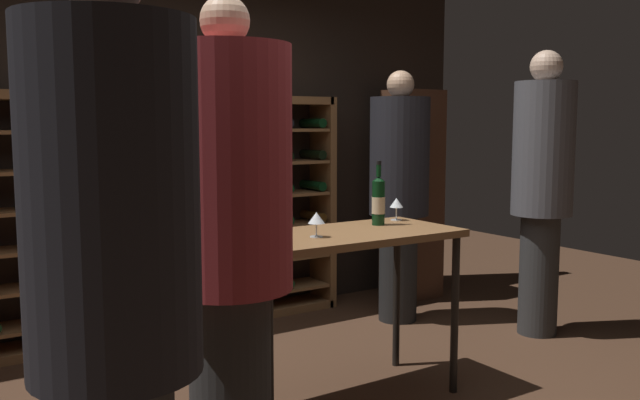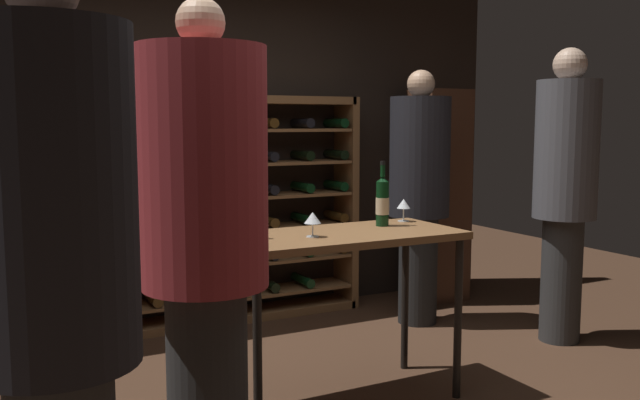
{
  "view_description": "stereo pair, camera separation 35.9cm",
  "coord_description": "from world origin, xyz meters",
  "px_view_note": "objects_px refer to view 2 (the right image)",
  "views": [
    {
      "loc": [
        -1.92,
        -2.81,
        1.53
      ],
      "look_at": [
        0.08,
        0.24,
        1.11
      ],
      "focal_mm": 38.15,
      "sensor_mm": 36.0,
      "label": 1
    },
    {
      "loc": [
        -1.61,
        -2.99,
        1.53
      ],
      "look_at": [
        0.08,
        0.24,
        1.11
      ],
      "focal_mm": 38.15,
      "sensor_mm": 36.0,
      "label": 2
    }
  ],
  "objects_px": {
    "person_guest_plum_blouse": "(419,185)",
    "tasting_table": "(341,252)",
    "wine_glass_stemmed_center": "(404,205)",
    "person_guest_blue_shirt": "(565,181)",
    "wine_bottle_amber_reserve": "(382,201)",
    "wine_bottle_red_label": "(235,213)",
    "display_cabinet": "(438,196)",
    "person_host_in_suit": "(205,228)",
    "wine_rack": "(173,213)",
    "wine_glass_stemmed_right": "(313,219)",
    "person_bystander_red_print": "(54,279)"
  },
  "relations": [
    {
      "from": "wine_rack",
      "to": "wine_glass_stemmed_center",
      "type": "relative_size",
      "value": 22.19
    },
    {
      "from": "wine_rack",
      "to": "display_cabinet",
      "type": "bearing_deg",
      "value": -5.54
    },
    {
      "from": "person_bystander_red_print",
      "to": "wine_bottle_amber_reserve",
      "type": "height_order",
      "value": "person_bystander_red_print"
    },
    {
      "from": "person_bystander_red_print",
      "to": "wine_glass_stemmed_right",
      "type": "distance_m",
      "value": 1.77
    },
    {
      "from": "person_bystander_red_print",
      "to": "tasting_table",
      "type": "bearing_deg",
      "value": -163.92
    },
    {
      "from": "display_cabinet",
      "to": "wine_glass_stemmed_right",
      "type": "height_order",
      "value": "display_cabinet"
    },
    {
      "from": "display_cabinet",
      "to": "wine_rack",
      "type": "bearing_deg",
      "value": 174.46
    },
    {
      "from": "wine_glass_stemmed_right",
      "to": "person_host_in_suit",
      "type": "bearing_deg",
      "value": -145.66
    },
    {
      "from": "wine_bottle_red_label",
      "to": "wine_glass_stemmed_right",
      "type": "height_order",
      "value": "wine_bottle_red_label"
    },
    {
      "from": "person_guest_blue_shirt",
      "to": "wine_bottle_red_label",
      "type": "distance_m",
      "value": 2.46
    },
    {
      "from": "wine_bottle_amber_reserve",
      "to": "wine_glass_stemmed_center",
      "type": "relative_size",
      "value": 2.73
    },
    {
      "from": "person_guest_blue_shirt",
      "to": "person_host_in_suit",
      "type": "bearing_deg",
      "value": 26.33
    },
    {
      "from": "person_guest_plum_blouse",
      "to": "wine_bottle_amber_reserve",
      "type": "height_order",
      "value": "person_guest_plum_blouse"
    },
    {
      "from": "wine_rack",
      "to": "wine_glass_stemmed_center",
      "type": "height_order",
      "value": "wine_rack"
    },
    {
      "from": "wine_rack",
      "to": "display_cabinet",
      "type": "distance_m",
      "value": 2.26
    },
    {
      "from": "person_bystander_red_print",
      "to": "display_cabinet",
      "type": "bearing_deg",
      "value": -162.22
    },
    {
      "from": "wine_bottle_red_label",
      "to": "person_guest_plum_blouse",
      "type": "bearing_deg",
      "value": 27.45
    },
    {
      "from": "display_cabinet",
      "to": "person_bystander_red_print",
      "type": "bearing_deg",
      "value": -141.34
    },
    {
      "from": "person_host_in_suit",
      "to": "person_guest_plum_blouse",
      "type": "distance_m",
      "value": 2.7
    },
    {
      "from": "person_guest_plum_blouse",
      "to": "tasting_table",
      "type": "bearing_deg",
      "value": -78.85
    },
    {
      "from": "wine_rack",
      "to": "person_guest_blue_shirt",
      "type": "distance_m",
      "value": 2.79
    },
    {
      "from": "tasting_table",
      "to": "person_host_in_suit",
      "type": "bearing_deg",
      "value": -149.25
    },
    {
      "from": "wine_rack",
      "to": "person_bystander_red_print",
      "type": "distance_m",
      "value": 3.14
    },
    {
      "from": "person_guest_blue_shirt",
      "to": "wine_bottle_amber_reserve",
      "type": "distance_m",
      "value": 1.56
    },
    {
      "from": "wine_bottle_amber_reserve",
      "to": "wine_glass_stemmed_right",
      "type": "xyz_separation_m",
      "value": [
        -0.52,
        -0.15,
        -0.05
      ]
    },
    {
      "from": "person_host_in_suit",
      "to": "wine_bottle_amber_reserve",
      "type": "xyz_separation_m",
      "value": [
        1.26,
        0.66,
        -0.03
      ]
    },
    {
      "from": "display_cabinet",
      "to": "wine_bottle_red_label",
      "type": "bearing_deg",
      "value": -148.79
    },
    {
      "from": "wine_bottle_red_label",
      "to": "wine_rack",
      "type": "bearing_deg",
      "value": 85.36
    },
    {
      "from": "wine_rack",
      "to": "wine_bottle_amber_reserve",
      "type": "bearing_deg",
      "value": -65.04
    },
    {
      "from": "person_guest_plum_blouse",
      "to": "wine_bottle_red_label",
      "type": "xyz_separation_m",
      "value": [
        -1.82,
        -0.95,
        0.02
      ]
    },
    {
      "from": "person_bystander_red_print",
      "to": "person_host_in_suit",
      "type": "bearing_deg",
      "value": -156.23
    },
    {
      "from": "person_guest_plum_blouse",
      "to": "person_bystander_red_print",
      "type": "distance_m",
      "value": 3.57
    },
    {
      "from": "wine_glass_stemmed_center",
      "to": "wine_bottle_amber_reserve",
      "type": "bearing_deg",
      "value": -157.2
    },
    {
      "from": "person_guest_plum_blouse",
      "to": "person_bystander_red_print",
      "type": "bearing_deg",
      "value": -80.19
    },
    {
      "from": "person_guest_plum_blouse",
      "to": "wine_glass_stemmed_center",
      "type": "height_order",
      "value": "person_guest_plum_blouse"
    },
    {
      "from": "tasting_table",
      "to": "wine_bottle_amber_reserve",
      "type": "height_order",
      "value": "wine_bottle_amber_reserve"
    },
    {
      "from": "person_bystander_red_print",
      "to": "wine_glass_stemmed_right",
      "type": "xyz_separation_m",
      "value": [
        1.37,
        1.12,
        -0.07
      ]
    },
    {
      "from": "tasting_table",
      "to": "wine_rack",
      "type": "bearing_deg",
      "value": 104.21
    },
    {
      "from": "tasting_table",
      "to": "wine_bottle_red_label",
      "type": "bearing_deg",
      "value": 172.38
    },
    {
      "from": "wine_bottle_amber_reserve",
      "to": "wine_bottle_red_label",
      "type": "relative_size",
      "value": 1.03
    },
    {
      "from": "display_cabinet",
      "to": "wine_bottle_amber_reserve",
      "type": "distance_m",
      "value": 2.06
    },
    {
      "from": "person_host_in_suit",
      "to": "wine_bottle_red_label",
      "type": "height_order",
      "value": "person_host_in_suit"
    },
    {
      "from": "person_guest_blue_shirt",
      "to": "display_cabinet",
      "type": "bearing_deg",
      "value": -75.89
    },
    {
      "from": "tasting_table",
      "to": "person_guest_plum_blouse",
      "type": "relative_size",
      "value": 0.68
    },
    {
      "from": "person_host_in_suit",
      "to": "person_guest_blue_shirt",
      "type": "relative_size",
      "value": 0.99
    },
    {
      "from": "tasting_table",
      "to": "wine_glass_stemmed_right",
      "type": "distance_m",
      "value": 0.29
    },
    {
      "from": "person_host_in_suit",
      "to": "person_guest_blue_shirt",
      "type": "bearing_deg",
      "value": 93.22
    },
    {
      "from": "person_guest_blue_shirt",
      "to": "person_guest_plum_blouse",
      "type": "bearing_deg",
      "value": -41.29
    },
    {
      "from": "person_host_in_suit",
      "to": "wine_glass_stemmed_right",
      "type": "height_order",
      "value": "person_host_in_suit"
    },
    {
      "from": "person_guest_blue_shirt",
      "to": "wine_glass_stemmed_center",
      "type": "height_order",
      "value": "person_guest_blue_shirt"
    }
  ]
}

